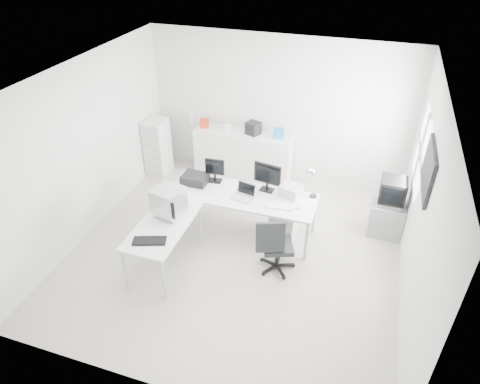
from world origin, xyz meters
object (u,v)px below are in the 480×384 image
(office_chair, at_px, (278,243))
(tv_cabinet, at_px, (386,218))
(inkjet_printer, at_px, (195,179))
(crt_monitor, at_px, (169,202))
(main_desk, at_px, (242,213))
(crt_tv, at_px, (392,192))
(sideboard, at_px, (243,155))
(drawer_pedestal, at_px, (283,223))
(lcd_monitor_small, at_px, (215,171))
(filing_cabinet, at_px, (157,147))
(laser_printer, at_px, (291,191))
(lcd_monitor_large, at_px, (267,178))
(laptop, at_px, (243,193))
(side_desk, at_px, (165,244))

(office_chair, relative_size, tv_cabinet, 1.65)
(inkjet_printer, xyz_separation_m, crt_monitor, (0.00, -0.95, 0.16))
(main_desk, height_order, crt_tv, crt_tv)
(tv_cabinet, relative_size, sideboard, 0.31)
(drawer_pedestal, relative_size, lcd_monitor_small, 1.48)
(crt_monitor, height_order, filing_cabinet, crt_monitor)
(crt_monitor, relative_size, tv_cabinet, 0.80)
(lcd_monitor_small, relative_size, filing_cabinet, 0.35)
(laser_printer, xyz_separation_m, crt_monitor, (-1.60, -1.07, 0.15))
(lcd_monitor_large, bearing_deg, laser_printer, 4.97)
(laptop, relative_size, crt_monitor, 0.69)
(lcd_monitor_large, xyz_separation_m, crt_tv, (1.94, 0.46, -0.17))
(lcd_monitor_small, height_order, laser_printer, lcd_monitor_small)
(side_desk, distance_m, filing_cabinet, 2.80)
(office_chair, relative_size, filing_cabinet, 0.85)
(side_desk, distance_m, tv_cabinet, 3.62)
(laser_printer, bearing_deg, lcd_monitor_large, -168.04)
(filing_cabinet, bearing_deg, laser_printer, -20.63)
(office_chair, bearing_deg, main_desk, 118.13)
(main_desk, height_order, crt_monitor, crt_monitor)
(inkjet_printer, height_order, laser_printer, laser_printer)
(laptop, distance_m, crt_monitor, 1.18)
(laser_printer, relative_size, crt_tv, 0.64)
(crt_monitor, height_order, tv_cabinet, crt_monitor)
(main_desk, distance_m, side_desk, 1.39)
(main_desk, relative_size, side_desk, 1.71)
(office_chair, distance_m, crt_tv, 2.08)
(filing_cabinet, bearing_deg, crt_tv, -7.87)
(main_desk, bearing_deg, lcd_monitor_small, 155.56)
(office_chair, height_order, tv_cabinet, office_chair)
(main_desk, xyz_separation_m, crt_tv, (2.29, 0.71, 0.44))
(side_desk, distance_m, crt_monitor, 0.66)
(inkjet_printer, xyz_separation_m, sideboard, (0.32, 1.65, -0.34))
(lcd_monitor_large, distance_m, crt_monitor, 1.63)
(side_desk, relative_size, crt_monitor, 2.96)
(sideboard, bearing_deg, crt_monitor, -96.94)
(inkjet_printer, relative_size, lcd_monitor_large, 0.88)
(main_desk, distance_m, lcd_monitor_large, 0.75)
(laser_printer, height_order, crt_monitor, crt_monitor)
(laser_printer, relative_size, sideboard, 0.16)
(filing_cabinet, bearing_deg, sideboard, 13.75)
(side_desk, relative_size, drawer_pedestal, 2.33)
(crt_monitor, bearing_deg, sideboard, 95.58)
(side_desk, distance_m, crt_tv, 3.65)
(lcd_monitor_small, height_order, tv_cabinet, lcd_monitor_small)
(lcd_monitor_large, height_order, tv_cabinet, lcd_monitor_large)
(crt_tv, bearing_deg, drawer_pedestal, -157.34)
(crt_monitor, relative_size, filing_cabinet, 0.41)
(inkjet_printer, height_order, crt_tv, crt_tv)
(main_desk, height_order, inkjet_printer, inkjet_printer)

